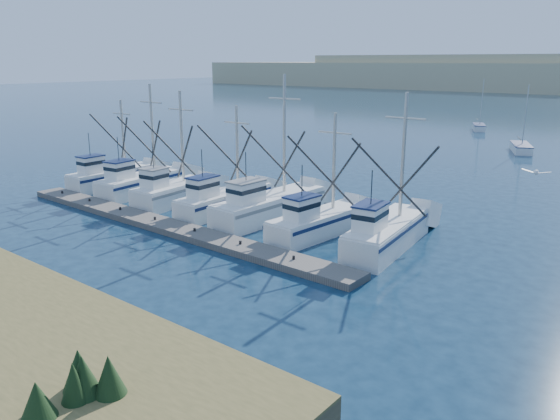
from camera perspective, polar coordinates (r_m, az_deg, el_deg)
name	(u,v)px	position (r m, az deg, el deg)	size (l,w,h in m)	color
ground	(188,289)	(27.50, -9.61, -8.12)	(500.00, 500.00, 0.00)	#0C2136
floating_dock	(165,225)	(37.30, -11.97, -1.58)	(30.45, 2.03, 0.41)	#67625C
trawler_fleet	(223,200)	(40.23, -5.96, 1.07)	(29.64, 9.75, 9.97)	white
sailboat_near	(521,148)	(73.60, 23.87, 5.95)	(4.18, 6.46, 8.10)	white
sailboat_far	(479,127)	(94.22, 20.06, 8.13)	(3.59, 5.46, 8.10)	white
flying_gull	(536,172)	(24.68, 25.18, 3.59)	(1.14, 0.21, 0.21)	white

